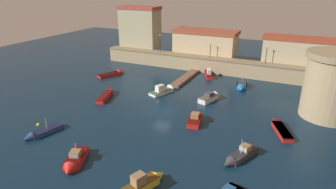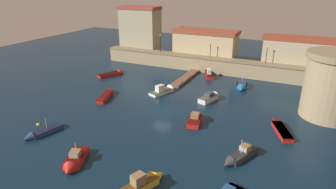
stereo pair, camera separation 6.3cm
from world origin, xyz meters
name	(u,v)px [view 2 (the right image)]	position (x,y,z in m)	size (l,w,h in m)	color
ground_plane	(162,111)	(0.00, 0.00, 0.00)	(125.17, 125.17, 0.00)	#0C2338
quay_wall	(209,64)	(0.00, 22.08, 1.58)	(48.50, 2.73, 3.14)	#9E8966
old_town_backdrop	(204,38)	(-2.47, 25.73, 6.30)	(48.34, 5.92, 9.57)	tan
fortress_tower	(333,85)	(21.87, 8.49, 4.67)	(8.03, 8.03, 9.23)	#9E8966
pier_dock	(186,78)	(-2.53, 15.38, 0.24)	(1.74, 10.97, 0.70)	brown
quay_lamp_0	(160,41)	(-11.41, 22.08, 5.66)	(0.32, 0.32, 3.85)	black
quay_lamp_1	(211,47)	(0.16, 22.08, 5.20)	(0.32, 0.32, 3.06)	black
quay_lamp_2	(267,52)	(11.23, 22.08, 5.40)	(0.32, 0.32, 3.39)	black
moored_boat_0	(74,161)	(-2.28, -15.97, 0.41)	(3.33, 4.93, 2.45)	red
moored_boat_1	(107,95)	(-10.84, 1.16, 0.37)	(2.92, 6.28, 1.12)	red
moored_boat_3	(165,90)	(-3.05, 7.34, 0.38)	(3.44, 5.72, 2.11)	white
moored_boat_4	(242,86)	(8.52, 14.77, 0.39)	(2.50, 4.41, 2.93)	#195689
moored_boat_5	(114,74)	(-16.69, 11.62, 0.27)	(4.21, 5.78, 1.68)	red
moored_boat_6	(195,118)	(5.64, -1.11, 0.49)	(2.36, 4.50, 1.75)	red
moored_boat_7	(211,97)	(5.13, 7.32, 0.51)	(2.72, 5.10, 1.64)	silver
moored_boat_8	(239,156)	(13.04, -7.58, 0.42)	(3.24, 5.43, 2.55)	#333338
moored_boat_9	(208,73)	(0.86, 19.18, 0.57)	(3.28, 5.57, 1.86)	red
moored_boat_10	(40,133)	(-10.46, -12.93, 0.28)	(2.37, 5.30, 2.30)	navy
moored_boat_11	(279,128)	(16.27, 1.38, 0.32)	(3.59, 6.09, 1.25)	red
moored_boat_12	(143,183)	(6.10, -16.00, 0.57)	(2.90, 5.27, 1.96)	gold
mooring_buoy_0	(38,125)	(-13.00, -11.02, 0.00)	(0.50, 0.50, 0.50)	yellow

